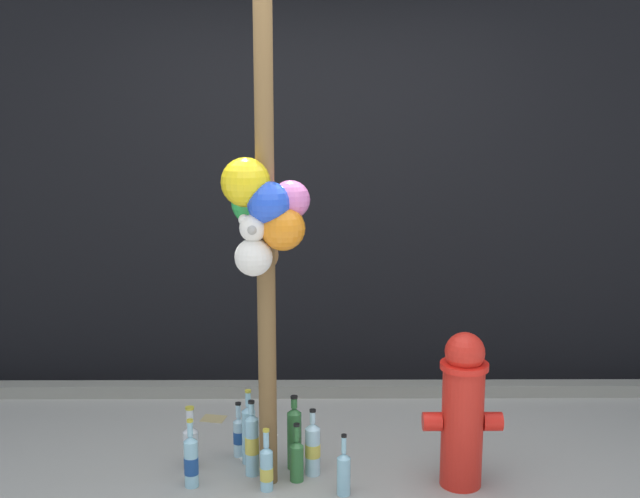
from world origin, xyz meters
The scene contains 17 objects.
building_wall centered at (0.00, 1.85, 1.63)m, with size 10.00×0.20×3.27m.
curb_strip centered at (0.00, 1.47, 0.04)m, with size 8.00×0.12×0.08m, color gray.
memorial_post centered at (-0.22, 0.31, 1.55)m, with size 0.52×0.47×2.89m.
fire_hydrant centered at (0.73, 0.28, 0.39)m, with size 0.39×0.23×0.78m.
bottle_0 centered at (-0.31, 0.39, 0.17)m, with size 0.07×0.07×0.40m.
bottle_1 centered at (-0.09, 0.46, 0.17)m, with size 0.07×0.07×0.39m.
bottle_2 centered at (0.15, 0.19, 0.12)m, with size 0.07×0.07×0.31m.
bottle_3 centered at (-0.62, 0.45, 0.13)m, with size 0.08×0.08×0.34m.
bottle_4 centered at (-0.33, 0.52, 0.17)m, with size 0.07×0.07×0.40m.
bottle_5 centered at (-0.59, 0.27, 0.13)m, with size 0.07×0.07×0.35m.
bottle_6 centered at (-0.08, 0.33, 0.12)m, with size 0.07×0.07×0.30m.
bottle_7 centered at (0.00, 0.39, 0.14)m, with size 0.08×0.08×0.35m.
bottle_8 centered at (-0.22, 0.23, 0.12)m, with size 0.06×0.06×0.31m.
bottle_9 centered at (-0.39, 0.60, 0.12)m, with size 0.06×0.06×0.30m.
litter_0 centered at (-0.24, 0.81, 0.00)m, with size 0.13×0.04×0.01m, color silver.
litter_1 centered at (-0.35, 0.54, 0.00)m, with size 0.10×0.05×0.01m, color silver.
litter_2 centered at (-0.59, 1.09, 0.00)m, with size 0.14×0.11×0.01m, color tan.
Camera 1 is at (0.02, -3.30, 1.88)m, focal length 44.06 mm.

